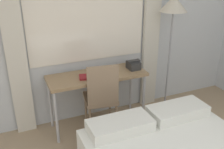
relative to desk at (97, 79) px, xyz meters
name	(u,v)px	position (x,y,z in m)	size (l,w,h in m)	color
wall_back_with_window	(89,22)	(0.03, 0.31, 0.68)	(5.70, 0.13, 2.70)	silver
desk	(97,79)	(0.00, 0.00, 0.00)	(1.28, 0.46, 0.75)	#937551
desk_chair	(101,95)	(-0.02, -0.19, -0.13)	(0.46, 0.46, 0.97)	#8C7259
standing_lamp	(173,15)	(1.08, -0.02, 0.75)	(0.36, 0.36, 1.68)	#4C4C51
telephone	(133,65)	(0.52, -0.02, 0.13)	(0.17, 0.18, 0.12)	#2D2D2D
book	(89,77)	(-0.13, -0.06, 0.08)	(0.27, 0.21, 0.02)	maroon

